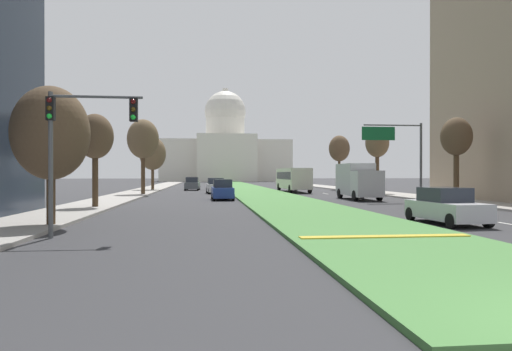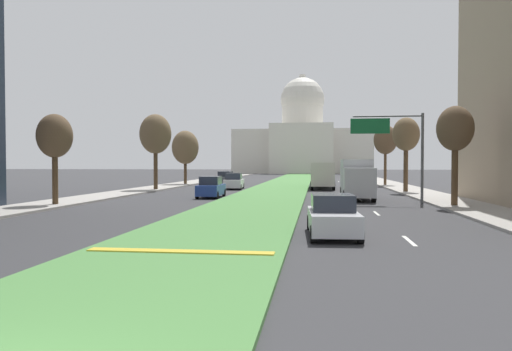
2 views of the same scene
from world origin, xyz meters
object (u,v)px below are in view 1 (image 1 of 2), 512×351
object	(u,v)px
street_tree_right_far	(377,144)
street_tree_left_distant	(153,154)
street_tree_right_mid	(456,138)
sedan_distant	(216,186)
street_tree_left_far	(143,139)
sedan_far_horizon	(192,184)
traffic_light_near_left	(75,132)
street_tree_left_mid	(95,138)
street_tree_left_near	(51,134)
street_tree_right_distant	(339,149)
overhead_guide_sign	(399,145)
city_bus	(293,178)
box_truck_delivery	(358,181)
sedan_midblock	(222,190)
sedan_lead_stopped	(446,207)
capitol_building	(225,151)

from	to	relation	value
street_tree_right_far	street_tree_left_distant	distance (m)	29.61
street_tree_right_mid	sedan_distant	size ratio (longest dim) A/B	1.50
street_tree_left_far	sedan_far_horizon	xyz separation A→B (m)	(4.78, 14.30, -5.08)
traffic_light_near_left	street_tree_left_mid	distance (m)	14.14
street_tree_left_near	street_tree_right_distant	xyz separation A→B (m)	(25.51, 43.13, 1.84)
overhead_guide_sign	city_bus	xyz separation A→B (m)	(-5.00, 20.25, -2.86)
street_tree_left_near	box_truck_delivery	distance (m)	27.70
street_tree_left_near	street_tree_right_distant	bearing A→B (deg)	59.40
overhead_guide_sign	street_tree_left_distant	world-z (taller)	street_tree_left_distant
traffic_light_near_left	sedan_distant	distance (m)	36.73
street_tree_left_distant	traffic_light_near_left	bearing A→B (deg)	-86.87
overhead_guide_sign	street_tree_right_distant	distance (m)	27.39
street_tree_right_distant	sedan_far_horizon	distance (m)	21.41
street_tree_left_near	street_tree_right_distant	world-z (taller)	street_tree_right_distant
sedan_midblock	city_bus	distance (m)	18.97
street_tree_left_mid	street_tree_left_distant	size ratio (longest dim) A/B	0.86
sedan_far_horizon	box_truck_delivery	size ratio (longest dim) A/B	0.67
street_tree_right_mid	sedan_lead_stopped	bearing A→B (deg)	-121.65
overhead_guide_sign	sedan_far_horizon	distance (m)	33.00
capitol_building	sedan_lead_stopped	size ratio (longest dim) A/B	8.80
sedan_midblock	sedan_distant	size ratio (longest dim) A/B	0.98
sedan_far_horizon	sedan_lead_stopped	bearing A→B (deg)	-73.80
traffic_light_near_left	box_truck_delivery	xyz separation A→B (m)	(18.08, 22.35, -2.12)
traffic_light_near_left	sedan_lead_stopped	distance (m)	16.10
street_tree_right_distant	box_truck_delivery	bearing A→B (deg)	-102.90
street_tree_left_mid	sedan_far_horizon	bearing A→B (deg)	80.78
sedan_midblock	sedan_lead_stopped	bearing A→B (deg)	-64.90
traffic_light_near_left	overhead_guide_sign	xyz separation A→B (m)	(20.56, 19.26, 0.83)
sedan_midblock	sedan_distant	bearing A→B (deg)	91.39
overhead_guide_sign	sedan_lead_stopped	bearing A→B (deg)	-107.01
street_tree_left_distant	street_tree_left_far	bearing A→B (deg)	-87.78
capitol_building	box_truck_delivery	distance (m)	102.02
capitol_building	street_tree_right_mid	bearing A→B (deg)	-83.00
street_tree_right_far	sedan_midblock	size ratio (longest dim) A/B	1.69
city_bus	sedan_distant	bearing A→B (deg)	-161.04
sedan_distant	sedan_far_horizon	world-z (taller)	sedan_far_horizon
capitol_building	sedan_distant	world-z (taller)	capitol_building
street_tree_left_mid	sedan_midblock	xyz separation A→B (m)	(8.64, 9.22, -3.81)
box_truck_delivery	city_bus	distance (m)	17.35
street_tree_left_far	box_truck_delivery	world-z (taller)	street_tree_left_far
street_tree_left_mid	street_tree_right_far	distance (m)	31.67
sedan_distant	street_tree_left_distant	bearing A→B (deg)	130.31
traffic_light_near_left	sedan_far_horizon	bearing A→B (deg)	86.59
street_tree_left_near	street_tree_right_mid	world-z (taller)	street_tree_right_mid
city_bus	capitol_building	bearing A→B (deg)	93.30
overhead_guide_sign	sedan_midblock	xyz separation A→B (m)	(-14.47, 3.85, -3.79)
sedan_midblock	city_bus	size ratio (longest dim) A/B	0.40
street_tree_right_mid	capitol_building	bearing A→B (deg)	97.00
street_tree_right_far	sedan_lead_stopped	world-z (taller)	street_tree_right_far
street_tree_right_mid	street_tree_left_far	xyz separation A→B (m)	(-25.88, 16.09, 0.88)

